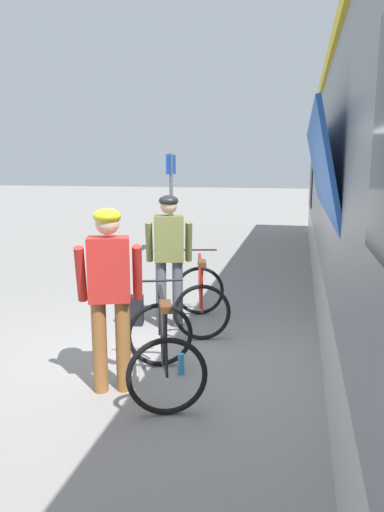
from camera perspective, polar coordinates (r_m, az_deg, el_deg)
The scene contains 8 objects.
ground_plane at distance 5.37m, azimuth -4.64°, elevation -12.68°, with size 80.00×80.00×0.00m, color gray.
cyclist_near_in_red at distance 4.46m, azimuth -9.91°, elevation -3.41°, with size 0.66×0.45×1.76m.
cyclist_far_in_olive at distance 6.21m, azimuth -2.78°, elevation 0.80°, with size 0.66×0.41×1.76m.
bicycle_near_black at distance 4.65m, azimuth -3.50°, elevation -11.13°, with size 1.03×1.25×0.99m.
bicycle_far_red at distance 6.35m, azimuth 1.05°, elevation -5.02°, with size 0.94×1.21×0.99m.
backpack_on_platform at distance 6.53m, azimuth -7.15°, elevation -6.50°, with size 0.28×0.18×0.40m, color black.
water_bottle_near_the_bikes at distance 5.04m, azimuth -1.33°, elevation -12.86°, with size 0.07×0.07×0.22m, color #338CCC.
platform_sign_post at distance 11.07m, azimuth -2.53°, elevation 8.22°, with size 0.08×0.70×2.40m.
Camera 1 is at (1.49, -4.69, 2.15)m, focal length 33.23 mm.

